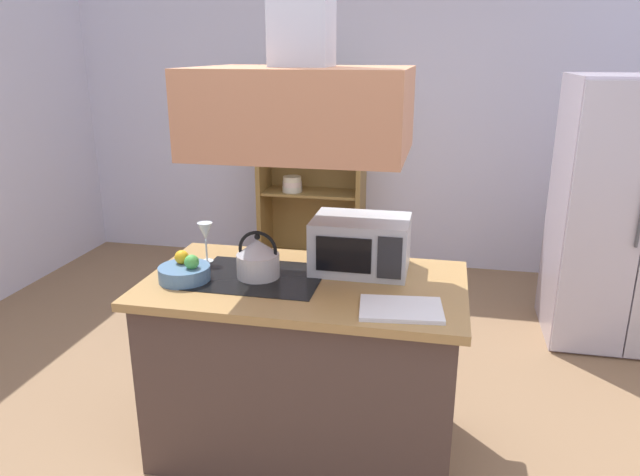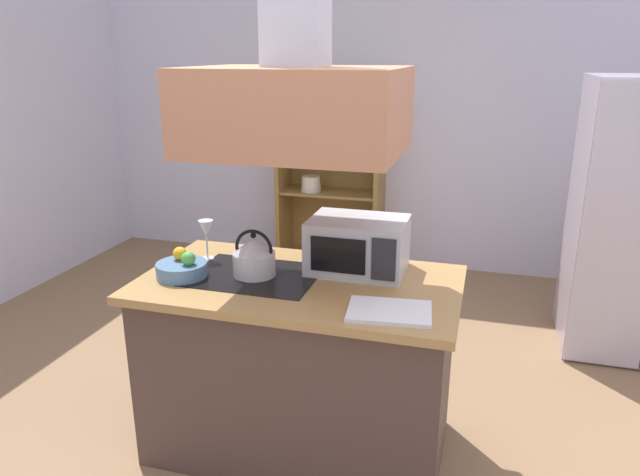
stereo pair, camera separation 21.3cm
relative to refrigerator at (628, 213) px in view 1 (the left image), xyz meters
The scene contains 11 objects.
ground_plane 2.61m from the refrigerator, 134.03° to the right, with size 7.80×7.80×0.00m, color #8A6848.
wall_back 2.16m from the refrigerator, 144.19° to the left, with size 6.00×0.12×2.70m, color silver.
kitchen_island 2.48m from the refrigerator, 138.16° to the right, with size 1.49×0.84×0.90m.
range_hood 2.60m from the refrigerator, 138.16° to the right, with size 0.90×0.70×1.20m.
refrigerator is the anchor object (origin of this frame).
dish_cabinet 2.59m from the refrigerator, 156.97° to the left, with size 0.94×0.40×1.73m.
kettle 2.62m from the refrigerator, 141.43° to the right, with size 0.20×0.20×0.23m.
cutting_board 2.31m from the refrigerator, 125.85° to the right, with size 0.34×0.24×0.02m, color white.
microwave 2.14m from the refrigerator, 138.04° to the right, with size 0.46×0.35×0.26m.
wine_glass_on_counter 2.80m from the refrigerator, 147.97° to the right, with size 0.08×0.08×0.21m.
fruit_bowl 2.94m from the refrigerator, 143.66° to the right, with size 0.24×0.24×0.13m.
Camera 1 is at (0.49, -2.34, 1.93)m, focal length 32.99 mm.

